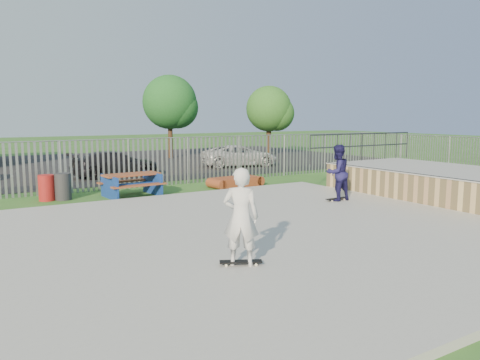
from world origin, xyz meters
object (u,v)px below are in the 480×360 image
trash_bin_red (47,188)px  car_dark (116,164)px  car_white (240,156)px  skater_navy (337,173)px  skater_white (241,217)px  picnic_table (132,185)px  funbox (236,182)px  tree_right (269,109)px  trash_bin_grey (63,187)px  tree_mid (170,102)px

trash_bin_red → car_dark: bearing=51.7°
car_white → skater_navy: size_ratio=2.37×
skater_navy → skater_white: (-6.21, -4.06, 0.00)m
car_white → picnic_table: bearing=138.7°
funbox → trash_bin_red: 7.28m
picnic_table → tree_right: 18.38m
picnic_table → tree_right: (14.07, 11.45, 2.95)m
car_dark → tree_right: (12.96, 5.77, 2.75)m
skater_white → car_dark: bearing=-61.0°
trash_bin_grey → car_white: size_ratio=0.21×
picnic_table → funbox: picnic_table is taller
tree_mid → tree_right: bearing=-17.7°
picnic_table → trash_bin_red: (-2.79, 0.73, 0.02)m
tree_mid → skater_navy: bearing=-96.4°
trash_bin_grey → tree_mid: (9.60, 13.01, 3.34)m
tree_mid → funbox: bearing=-102.0°
car_white → tree_right: size_ratio=0.87×
car_dark → car_white: bearing=-82.2°
picnic_table → trash_bin_grey: 2.35m
picnic_table → skater_white: bearing=-101.0°
picnic_table → car_white: (8.59, 6.51, 0.20)m
trash_bin_grey → car_dark: 6.11m
trash_bin_red → tree_right: tree_right is taller
car_dark → car_white: car_dark is taller
car_white → tree_mid: 7.86m
trash_bin_grey → car_dark: car_dark is taller
tree_mid → skater_white: 24.39m
trash_bin_grey → tree_mid: size_ratio=0.17×
tree_right → skater_white: tree_right is taller
tree_right → skater_white: (-15.05, -20.62, -2.31)m
picnic_table → skater_navy: 7.34m
trash_bin_grey → skater_white: size_ratio=0.51×
picnic_table → tree_right: bearing=34.2°
car_dark → car_white: 7.52m
funbox → trash_bin_grey: bearing=170.2°
trash_bin_red → tree_right: size_ratio=0.18×
skater_navy → skater_white: 7.42m
car_dark → tree_right: size_ratio=0.84×
picnic_table → funbox: 4.46m
trash_bin_grey → tree_right: size_ratio=0.19×
skater_navy → trash_bin_red: bearing=-37.6°
trash_bin_grey → tree_right: (16.34, 10.86, 2.91)m
trash_bin_red → skater_navy: (8.02, -5.84, 0.62)m
trash_bin_red → tree_mid: (10.12, 12.87, 3.36)m
tree_right → car_white: bearing=-138.0°
car_dark → skater_white: 15.00m
car_dark → tree_right: 14.45m
skater_white → tree_mid: bearing=-73.0°
trash_bin_red → skater_white: 10.08m
skater_navy → trash_bin_grey: bearing=-38.7°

